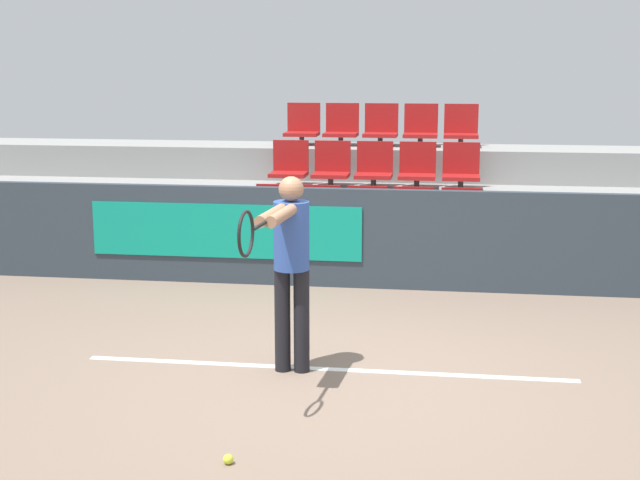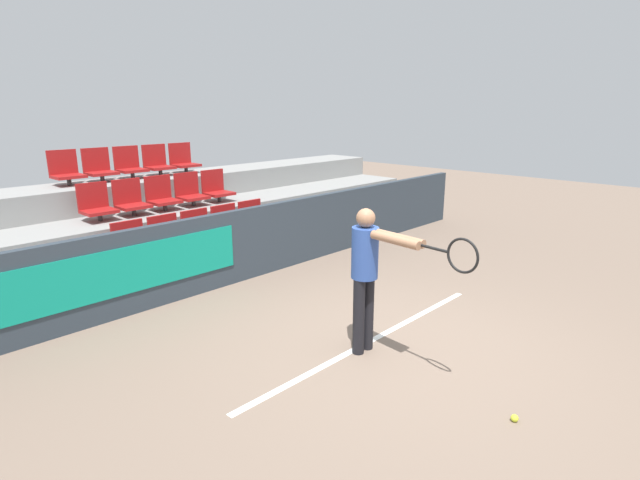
% 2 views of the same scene
% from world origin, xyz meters
% --- Properties ---
extents(ground_plane, '(30.00, 30.00, 0.00)m').
position_xyz_m(ground_plane, '(0.00, 0.00, 0.00)').
color(ground_plane, '#7A6656').
extents(court_baseline, '(4.10, 0.08, 0.01)m').
position_xyz_m(court_baseline, '(0.00, 0.31, 0.00)').
color(court_baseline, white).
rests_on(court_baseline, ground).
extents(barrier_wall, '(12.45, 0.14, 1.12)m').
position_xyz_m(barrier_wall, '(-0.03, 3.08, 0.56)').
color(barrier_wall, '#2D3842').
rests_on(barrier_wall, ground).
extents(bleacher_tier_front, '(12.05, 1.10, 0.44)m').
position_xyz_m(bleacher_tier_front, '(0.00, 3.71, 0.22)').
color(bleacher_tier_front, gray).
rests_on(bleacher_tier_front, ground).
extents(bleacher_tier_middle, '(12.05, 1.10, 0.89)m').
position_xyz_m(bleacher_tier_middle, '(0.00, 4.81, 0.44)').
color(bleacher_tier_middle, gray).
rests_on(bleacher_tier_middle, ground).
extents(bleacher_tier_back, '(12.05, 1.10, 1.33)m').
position_xyz_m(bleacher_tier_back, '(0.00, 5.91, 0.67)').
color(bleacher_tier_back, gray).
rests_on(bleacher_tier_back, ground).
extents(stadium_chair_0, '(0.48, 0.43, 0.59)m').
position_xyz_m(stadium_chair_0, '(-1.13, 3.85, 0.69)').
color(stadium_chair_0, '#333333').
rests_on(stadium_chair_0, bleacher_tier_front).
extents(stadium_chair_1, '(0.48, 0.43, 0.59)m').
position_xyz_m(stadium_chair_1, '(-0.56, 3.85, 0.69)').
color(stadium_chair_1, '#333333').
rests_on(stadium_chair_1, bleacher_tier_front).
extents(stadium_chair_2, '(0.48, 0.43, 0.59)m').
position_xyz_m(stadium_chair_2, '(0.00, 3.85, 0.69)').
color(stadium_chair_2, '#333333').
rests_on(stadium_chair_2, bleacher_tier_front).
extents(stadium_chair_3, '(0.48, 0.43, 0.59)m').
position_xyz_m(stadium_chair_3, '(0.56, 3.85, 0.69)').
color(stadium_chair_3, '#333333').
rests_on(stadium_chair_3, bleacher_tier_front).
extents(stadium_chair_4, '(0.48, 0.43, 0.59)m').
position_xyz_m(stadium_chair_4, '(1.13, 3.85, 0.69)').
color(stadium_chair_4, '#333333').
rests_on(stadium_chair_4, bleacher_tier_front).
extents(stadium_chair_5, '(0.48, 0.43, 0.59)m').
position_xyz_m(stadium_chair_5, '(-1.13, 4.95, 1.14)').
color(stadium_chair_5, '#333333').
rests_on(stadium_chair_5, bleacher_tier_middle).
extents(stadium_chair_6, '(0.48, 0.43, 0.59)m').
position_xyz_m(stadium_chair_6, '(-0.56, 4.95, 1.14)').
color(stadium_chair_6, '#333333').
rests_on(stadium_chair_6, bleacher_tier_middle).
extents(stadium_chair_7, '(0.48, 0.43, 0.59)m').
position_xyz_m(stadium_chair_7, '(0.00, 4.95, 1.14)').
color(stadium_chair_7, '#333333').
rests_on(stadium_chair_7, bleacher_tier_middle).
extents(stadium_chair_8, '(0.48, 0.43, 0.59)m').
position_xyz_m(stadium_chair_8, '(0.56, 4.95, 1.14)').
color(stadium_chair_8, '#333333').
rests_on(stadium_chair_8, bleacher_tier_middle).
extents(stadium_chair_9, '(0.48, 0.43, 0.59)m').
position_xyz_m(stadium_chair_9, '(1.13, 4.95, 1.14)').
color(stadium_chair_9, '#333333').
rests_on(stadium_chair_9, bleacher_tier_middle).
extents(stadium_chair_10, '(0.48, 0.43, 0.59)m').
position_xyz_m(stadium_chair_10, '(-1.13, 6.05, 1.58)').
color(stadium_chair_10, '#333333').
rests_on(stadium_chair_10, bleacher_tier_back).
extents(stadium_chair_11, '(0.48, 0.43, 0.59)m').
position_xyz_m(stadium_chair_11, '(-0.56, 6.05, 1.58)').
color(stadium_chair_11, '#333333').
rests_on(stadium_chair_11, bleacher_tier_back).
extents(stadium_chair_12, '(0.48, 0.43, 0.59)m').
position_xyz_m(stadium_chair_12, '(0.00, 6.05, 1.58)').
color(stadium_chair_12, '#333333').
rests_on(stadium_chair_12, bleacher_tier_back).
extents(stadium_chair_13, '(0.48, 0.43, 0.59)m').
position_xyz_m(stadium_chair_13, '(0.56, 6.05, 1.58)').
color(stadium_chair_13, '#333333').
rests_on(stadium_chair_13, bleacher_tier_back).
extents(stadium_chair_14, '(0.48, 0.43, 0.59)m').
position_xyz_m(stadium_chair_14, '(1.13, 6.05, 1.58)').
color(stadium_chair_14, '#333333').
rests_on(stadium_chair_14, bleacher_tier_back).
extents(tennis_player, '(0.29, 1.48, 1.62)m').
position_xyz_m(tennis_player, '(-0.28, 0.16, 0.99)').
color(tennis_player, black).
rests_on(tennis_player, ground).
extents(tennis_ball, '(0.07, 0.07, 0.07)m').
position_xyz_m(tennis_ball, '(-0.38, -1.54, 0.03)').
color(tennis_ball, '#CCDB33').
rests_on(tennis_ball, ground).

